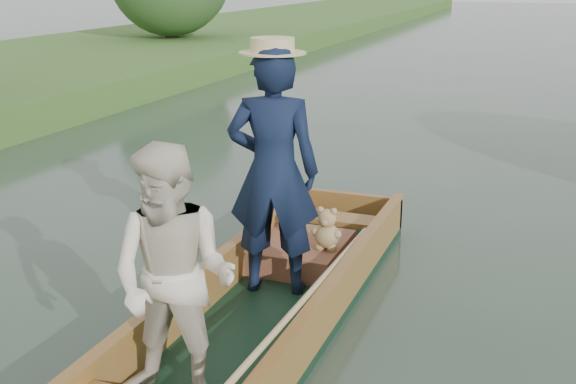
% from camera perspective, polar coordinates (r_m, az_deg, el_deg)
% --- Properties ---
extents(ground, '(120.00, 120.00, 0.00)m').
position_cam_1_polar(ground, '(5.63, -2.20, -11.00)').
color(ground, '#283D30').
rests_on(ground, ground).
extents(punt, '(1.12, 5.08, 2.14)m').
position_cam_1_polar(punt, '(5.28, -3.32, -4.76)').
color(punt, black).
rests_on(punt, ground).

